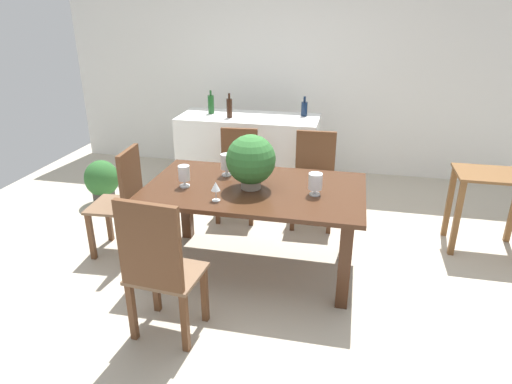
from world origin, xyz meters
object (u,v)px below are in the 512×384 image
(crystal_vase_center_near, at_px, (227,163))
(wine_bottle_tall, at_px, (229,108))
(chair_far_right, at_px, (314,173))
(wine_glass, at_px, (216,187))
(dining_table, at_px, (255,200))
(chair_head_end, at_px, (123,197))
(wine_bottle_dark, at_px, (211,104))
(chair_far_left, at_px, (238,169))
(side_table, at_px, (490,194))
(chair_near_left, at_px, (158,265))
(crystal_vase_right, at_px, (184,174))
(crystal_vase_left, at_px, (315,182))
(wine_bottle_clear, at_px, (304,109))
(flower_centerpiece, at_px, (251,160))
(potted_plant_floor, at_px, (102,181))
(kitchen_counter, at_px, (249,155))

(crystal_vase_center_near, height_order, wine_bottle_tall, wine_bottle_tall)
(chair_far_right, distance_m, wine_glass, 1.54)
(dining_table, bearing_deg, chair_head_end, 179.70)
(dining_table, height_order, wine_bottle_tall, wine_bottle_tall)
(wine_bottle_tall, distance_m, wine_bottle_dark, 0.32)
(chair_far_left, distance_m, side_table, 2.46)
(wine_glass, relative_size, wine_bottle_tall, 0.55)
(wine_glass, bearing_deg, crystal_vase_center_near, 97.25)
(chair_head_end, bearing_deg, dining_table, 85.82)
(chair_head_end, relative_size, chair_near_left, 0.94)
(chair_far_left, height_order, crystal_vase_right, crystal_vase_right)
(crystal_vase_left, xyz_separation_m, wine_bottle_clear, (-0.32, 1.92, 0.16))
(crystal_vase_left, relative_size, wine_bottle_dark, 0.65)
(wine_bottle_dark, bearing_deg, wine_bottle_tall, -30.63)
(wine_glass, bearing_deg, chair_far_left, 97.63)
(flower_centerpiece, bearing_deg, side_table, 21.66)
(crystal_vase_center_near, bearing_deg, potted_plant_floor, 156.35)
(crystal_vase_right, xyz_separation_m, wine_glass, (0.34, -0.22, 0.00))
(chair_head_end, distance_m, wine_bottle_clear, 2.37)
(chair_head_end, distance_m, crystal_vase_right, 0.73)
(side_table, bearing_deg, chair_near_left, -143.20)
(wine_bottle_dark, height_order, side_table, wine_bottle_dark)
(wine_glass, bearing_deg, kitchen_counter, 96.20)
(chair_near_left, xyz_separation_m, flower_centerpiece, (0.39, 1.01, 0.41))
(chair_head_end, height_order, chair_far_right, chair_head_end)
(flower_centerpiece, xyz_separation_m, crystal_vase_right, (-0.54, -0.09, -0.13))
(dining_table, distance_m, chair_far_left, 1.12)
(dining_table, xyz_separation_m, wine_bottle_tall, (-0.65, 1.60, 0.41))
(chair_far_right, bearing_deg, chair_near_left, -113.47)
(crystal_vase_left, height_order, wine_bottle_tall, wine_bottle_tall)
(chair_head_end, relative_size, crystal_vase_center_near, 5.15)
(chair_far_right, height_order, flower_centerpiece, flower_centerpiece)
(chair_far_left, relative_size, chair_far_right, 0.98)
(wine_bottle_clear, bearing_deg, crystal_vase_center_near, -106.18)
(chair_far_right, height_order, kitchen_counter, chair_far_right)
(crystal_vase_center_near, bearing_deg, kitchen_counter, 95.82)
(wine_bottle_clear, bearing_deg, wine_glass, -100.56)
(crystal_vase_right, distance_m, side_table, 2.77)
(wine_glass, bearing_deg, chair_far_right, 65.26)
(chair_far_left, height_order, wine_bottle_clear, wine_bottle_clear)
(dining_table, distance_m, wine_glass, 0.47)
(dining_table, xyz_separation_m, wine_bottle_dark, (-0.93, 1.76, 0.41))
(kitchen_counter, xyz_separation_m, wine_bottle_clear, (0.63, 0.17, 0.56))
(crystal_vase_center_near, relative_size, wine_bottle_clear, 0.85)
(wine_glass, relative_size, side_table, 0.20)
(chair_head_end, height_order, wine_glass, chair_head_end)
(crystal_vase_left, xyz_separation_m, side_table, (1.53, 0.85, -0.31))
(crystal_vase_center_near, distance_m, kitchen_counter, 1.55)
(chair_head_end, distance_m, wine_glass, 1.09)
(potted_plant_floor, bearing_deg, crystal_vase_center_near, -23.65)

